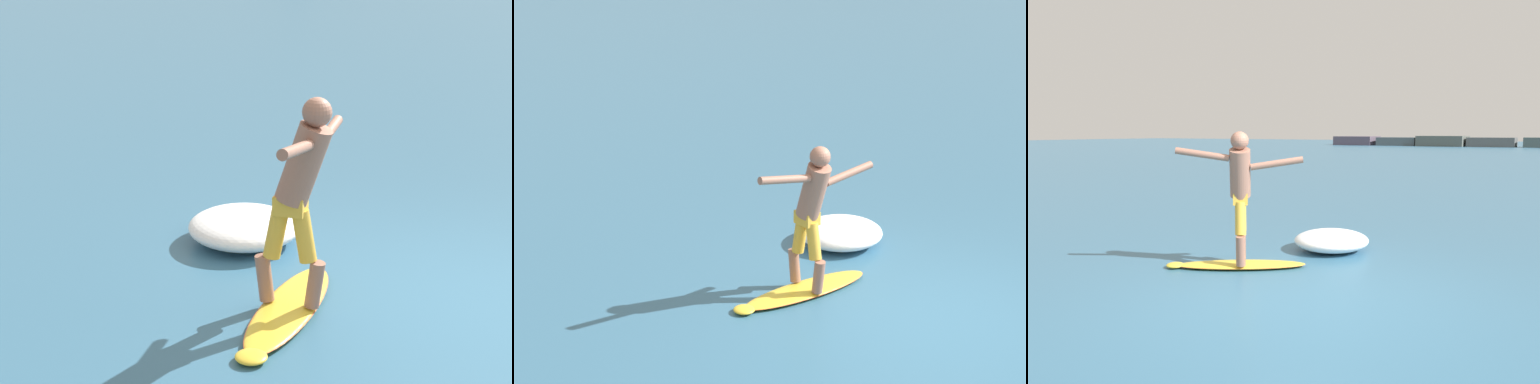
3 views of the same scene
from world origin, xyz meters
TOP-DOWN VIEW (x-y plane):
  - ground_plane at (0.00, 0.00)m, footprint 200.00×200.00m
  - surfboard at (-1.44, 0.73)m, footprint 1.85×1.36m
  - surfer at (-1.37, 0.68)m, footprint 1.46×1.02m
  - wave_foam_at_tail at (-0.74, 2.29)m, footprint 1.61×1.62m

SIDE VIEW (x-z plane):
  - ground_plane at x=0.00m, z-range 0.00..0.00m
  - surfboard at x=-1.44m, z-range -0.07..0.15m
  - wave_foam_at_tail at x=-0.74m, z-range 0.00..0.33m
  - surfer at x=-1.37m, z-range 0.25..2.07m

